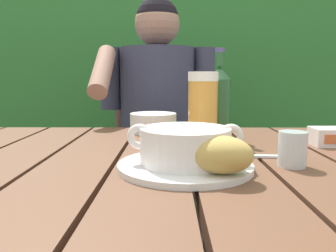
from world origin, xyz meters
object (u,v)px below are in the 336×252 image
at_px(serving_plate, 185,166).
at_px(person_eating, 157,121).
at_px(water_glass_small, 292,149).
at_px(butter_tub, 331,137).
at_px(diner_bowl, 153,123).
at_px(soup_bowl, 185,145).
at_px(table_knife, 245,156).
at_px(bread_roll, 221,154).
at_px(beer_glass, 203,108).
at_px(beer_bottle, 219,101).
at_px(chair_near_diner, 159,166).

bearing_deg(serving_plate, person_eating, 96.28).
relative_size(person_eating, water_glass_small, 17.69).
relative_size(butter_tub, diner_bowl, 0.68).
bearing_deg(soup_bowl, table_knife, 34.75).
height_order(bread_roll, butter_tub, bread_roll).
relative_size(beer_glass, beer_bottle, 0.74).
bearing_deg(chair_near_diner, soup_bowl, -85.13).
bearing_deg(diner_bowl, butter_tub, -23.39).
bearing_deg(diner_bowl, chair_near_diner, 90.00).
xyz_separation_m(serving_plate, water_glass_small, (0.22, 0.02, 0.03)).
bearing_deg(butter_tub, beer_glass, 177.83).
xyz_separation_m(beer_bottle, table_knife, (0.03, -0.23, -0.10)).
distance_m(serving_plate, diner_bowl, 0.45).
relative_size(soup_bowl, water_glass_small, 3.18).
height_order(soup_bowl, beer_glass, beer_glass).
relative_size(beer_glass, butter_tub, 1.90).
relative_size(serving_plate, beer_bottle, 1.02).
height_order(serving_plate, table_knife, serving_plate).
distance_m(soup_bowl, butter_tub, 0.46).
bearing_deg(table_knife, soup_bowl, -145.25).
bearing_deg(table_knife, bread_roll, -115.72).
relative_size(person_eating, table_knife, 8.80).
xyz_separation_m(serving_plate, table_knife, (0.14, 0.10, -0.00)).
distance_m(person_eating, water_glass_small, 0.82).
height_order(soup_bowl, beer_bottle, beer_bottle).
height_order(serving_plate, beer_bottle, beer_bottle).
xyz_separation_m(table_knife, diner_bowl, (-0.22, 0.34, 0.03)).
relative_size(bread_roll, water_glass_small, 1.87).
height_order(serving_plate, diner_bowl, diner_bowl).
distance_m(bread_roll, table_knife, 0.19).
bearing_deg(soup_bowl, chair_near_diner, 94.87).
xyz_separation_m(serving_plate, bread_roll, (0.06, -0.07, 0.04)).
distance_m(chair_near_diner, serving_plate, 1.02).
distance_m(chair_near_diner, beer_glass, 0.83).
relative_size(beer_bottle, water_glass_small, 3.64).
height_order(person_eating, water_glass_small, person_eating).
distance_m(chair_near_diner, beer_bottle, 0.78).
bearing_deg(person_eating, butter_tub, -48.96).
bearing_deg(beer_glass, water_glass_small, -54.79).
relative_size(soup_bowl, beer_glass, 1.18).
bearing_deg(table_knife, diner_bowl, 122.86).
xyz_separation_m(serving_plate, diner_bowl, (-0.08, 0.44, 0.02)).
xyz_separation_m(bread_roll, beer_bottle, (0.05, 0.39, 0.06)).
height_order(beer_glass, water_glass_small, beer_glass).
relative_size(person_eating, beer_bottle, 4.86).
xyz_separation_m(bread_roll, beer_glass, (-0.00, 0.31, 0.05)).
relative_size(soup_bowl, bread_roll, 1.70).
distance_m(butter_tub, table_knife, 0.29).
xyz_separation_m(soup_bowl, table_knife, (0.14, 0.10, -0.04)).
bearing_deg(beer_bottle, bread_roll, -97.55).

